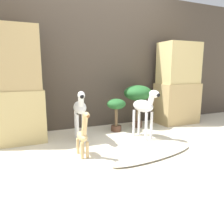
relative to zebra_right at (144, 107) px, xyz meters
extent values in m
plane|color=beige|center=(-0.31, -0.35, -0.45)|extent=(14.00, 14.00, 0.00)
cube|color=#473D33|center=(-0.31, 0.94, 0.65)|extent=(6.40, 0.08, 2.20)
cube|color=#D1B775|center=(-1.64, 0.55, -0.10)|extent=(0.71, 0.46, 0.69)
cube|color=tan|center=(-1.64, 0.55, 0.65)|extent=(0.67, 0.43, 0.80)
cube|color=tan|center=(1.02, 0.55, -0.09)|extent=(0.71, 0.46, 0.71)
cube|color=#D1B775|center=(1.02, 0.55, 0.62)|extent=(0.66, 0.43, 0.70)
cylinder|color=white|center=(0.07, -0.08, -0.25)|extent=(0.04, 0.04, 0.38)
cylinder|color=white|center=(-0.03, -0.10, -0.25)|extent=(0.04, 0.04, 0.38)
cylinder|color=white|center=(0.02, 0.17, -0.25)|extent=(0.04, 0.04, 0.38)
cylinder|color=white|center=(-0.08, 0.15, -0.25)|extent=(0.04, 0.04, 0.38)
ellipsoid|color=white|center=(-0.01, 0.03, 0.01)|extent=(0.24, 0.39, 0.17)
cylinder|color=white|center=(0.02, -0.12, 0.12)|extent=(0.10, 0.13, 0.18)
ellipsoid|color=white|center=(0.03, -0.17, 0.20)|extent=(0.12, 0.18, 0.10)
sphere|color=black|center=(0.05, -0.24, 0.19)|extent=(0.05, 0.05, 0.05)
cube|color=black|center=(0.02, -0.12, 0.13)|extent=(0.03, 0.07, 0.15)
cylinder|color=white|center=(-0.82, 0.13, -0.25)|extent=(0.04, 0.04, 0.38)
cylinder|color=white|center=(-0.92, 0.15, -0.25)|extent=(0.04, 0.04, 0.38)
cylinder|color=white|center=(-0.78, 0.39, -0.25)|extent=(0.04, 0.04, 0.38)
cylinder|color=white|center=(-0.87, 0.40, -0.25)|extent=(0.04, 0.04, 0.38)
ellipsoid|color=white|center=(-0.85, 0.27, 0.01)|extent=(0.22, 0.39, 0.17)
cylinder|color=white|center=(-0.87, 0.12, 0.12)|extent=(0.09, 0.13, 0.18)
ellipsoid|color=white|center=(-0.88, 0.06, 0.20)|extent=(0.12, 0.18, 0.10)
sphere|color=black|center=(-0.89, 0.00, 0.19)|extent=(0.05, 0.05, 0.05)
cube|color=black|center=(-0.87, 0.12, 0.13)|extent=(0.03, 0.07, 0.15)
cylinder|color=tan|center=(-0.95, -0.36, -0.35)|extent=(0.03, 0.03, 0.18)
cylinder|color=tan|center=(-1.01, -0.36, -0.35)|extent=(0.03, 0.03, 0.18)
cylinder|color=tan|center=(-0.95, -0.19, -0.35)|extent=(0.03, 0.03, 0.18)
cylinder|color=tan|center=(-1.01, -0.19, -0.35)|extent=(0.03, 0.03, 0.18)
ellipsoid|color=tan|center=(-0.98, -0.28, -0.22)|extent=(0.10, 0.24, 0.10)
cylinder|color=tan|center=(-0.98, -0.38, -0.06)|extent=(0.06, 0.14, 0.28)
ellipsoid|color=tan|center=(-0.98, -0.47, 0.06)|extent=(0.06, 0.10, 0.06)
sphere|color=brown|center=(-0.98, -0.51, 0.05)|extent=(0.03, 0.03, 0.03)
cylinder|color=#513323|center=(-0.21, 0.48, -0.40)|extent=(0.16, 0.16, 0.09)
cylinder|color=brown|center=(-0.21, 0.48, -0.23)|extent=(0.05, 0.05, 0.26)
ellipsoid|color=#235B28|center=(-0.21, 0.48, -0.01)|extent=(0.29, 0.29, 0.16)
cylinder|color=#513323|center=(0.22, 0.55, -0.39)|extent=(0.16, 0.16, 0.10)
cylinder|color=brown|center=(0.22, 0.55, -0.17)|extent=(0.05, 0.05, 0.35)
ellipsoid|color=#235B28|center=(0.22, 0.55, 0.13)|extent=(0.46, 0.46, 0.25)
ellipsoid|color=silver|center=(-0.25, -0.63, -0.42)|extent=(1.16, 0.44, 0.04)
cone|color=white|center=(-0.64, -0.69, -0.38)|extent=(0.09, 0.09, 0.05)
camera|label=1|loc=(-1.61, -2.54, 0.51)|focal=35.00mm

